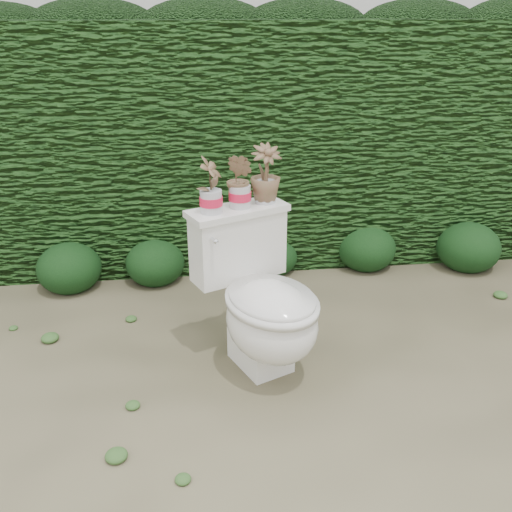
{
  "coord_description": "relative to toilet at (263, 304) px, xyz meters",
  "views": [
    {
      "loc": [
        -0.19,
        -2.39,
        1.68
      ],
      "look_at": [
        0.12,
        0.15,
        0.55
      ],
      "focal_mm": 40.0,
      "sensor_mm": 36.0,
      "label": 1
    }
  ],
  "objects": [
    {
      "name": "hedge",
      "position": [
        -0.13,
        1.59,
        0.44
      ],
      "size": [
        8.0,
        1.0,
        1.6
      ],
      "primitive_type": "cube",
      "color": "#2A5A1E",
      "rests_on": "ground"
    },
    {
      "name": "liriope_clump_3",
      "position": [
        -0.57,
        1.06,
        -0.2
      ],
      "size": [
        0.38,
        0.38,
        0.31
      ],
      "primitive_type": "ellipsoid",
      "color": "#173C15",
      "rests_on": "ground"
    },
    {
      "name": "liriope_clump_6",
      "position": [
        1.57,
        1.02,
        -0.18
      ],
      "size": [
        0.43,
        0.43,
        0.35
      ],
      "primitive_type": "ellipsoid",
      "color": "#173C15",
      "rests_on": "ground"
    },
    {
      "name": "potted_plant_left",
      "position": [
        -0.23,
        0.16,
        0.55
      ],
      "size": [
        0.14,
        0.16,
        0.26
      ],
      "primitive_type": "imported",
      "rotation": [
        0.0,
        0.0,
        1.07
      ],
      "color": "#276920",
      "rests_on": "toilet"
    },
    {
      "name": "liriope_clump_2",
      "position": [
        -1.12,
        1.02,
        -0.19
      ],
      "size": [
        0.41,
        0.41,
        0.33
      ],
      "primitive_type": "ellipsoid",
      "color": "#173C15",
      "rests_on": "ground"
    },
    {
      "name": "potted_plant_right",
      "position": [
        0.05,
        0.28,
        0.56
      ],
      "size": [
        0.19,
        0.19,
        0.28
      ],
      "primitive_type": "imported",
      "rotation": [
        0.0,
        0.0,
        6.53
      ],
      "color": "#276920",
      "rests_on": "toilet"
    },
    {
      "name": "liriope_clump_4",
      "position": [
        0.22,
        1.12,
        -0.23
      ],
      "size": [
        0.33,
        0.33,
        0.26
      ],
      "primitive_type": "ellipsoid",
      "color": "#173C15",
      "rests_on": "ground"
    },
    {
      "name": "toilet",
      "position": [
        0.0,
        0.0,
        0.0
      ],
      "size": [
        0.69,
        0.8,
        0.78
      ],
      "rotation": [
        0.0,
        0.0,
        0.41
      ],
      "color": "white",
      "rests_on": "ground"
    },
    {
      "name": "potted_plant_center",
      "position": [
        -0.08,
        0.23,
        0.55
      ],
      "size": [
        0.17,
        0.18,
        0.25
      ],
      "primitive_type": "imported",
      "rotation": [
        0.0,
        0.0,
        5.35
      ],
      "color": "#276920",
      "rests_on": "toilet"
    },
    {
      "name": "liriope_clump_5",
      "position": [
        0.87,
        1.12,
        -0.19
      ],
      "size": [
        0.41,
        0.41,
        0.33
      ],
      "primitive_type": "ellipsoid",
      "color": "#173C15",
      "rests_on": "ground"
    },
    {
      "name": "ground",
      "position": [
        -0.13,
        -0.01,
        -0.36
      ],
      "size": [
        60.0,
        60.0,
        0.0
      ],
      "primitive_type": "plane",
      "color": "#807858",
      "rests_on": "ground"
    }
  ]
}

